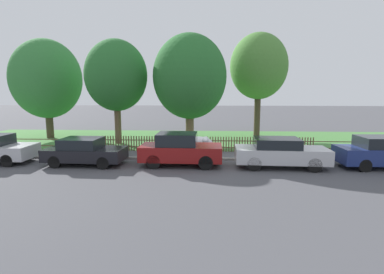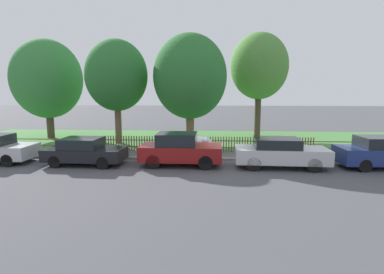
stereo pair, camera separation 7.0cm
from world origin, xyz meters
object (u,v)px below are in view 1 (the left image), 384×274
(tree_nearest_kerb, at_px, (46,79))
(tree_far_left, at_px, (259,67))
(parked_car_navy_estate, at_px, (180,149))
(covered_motorcycle, at_px, (199,144))
(tree_mid_park, at_px, (190,77))
(tree_behind_motorcycle, at_px, (116,76))
(parked_car_black_saloon, at_px, (85,151))
(parked_car_red_compact, at_px, (280,152))

(tree_nearest_kerb, height_order, tree_far_left, tree_far_left)
(parked_car_navy_estate, bearing_deg, tree_far_left, 62.52)
(covered_motorcycle, bearing_deg, tree_far_left, 63.01)
(tree_nearest_kerb, distance_m, tree_mid_park, 11.08)
(tree_behind_motorcycle, bearing_deg, parked_car_navy_estate, -51.06)
(tree_mid_park, relative_size, tree_far_left, 0.92)
(parked_car_black_saloon, xyz_separation_m, tree_mid_park, (4.77, 6.01, 3.82))
(parked_car_red_compact, relative_size, tree_nearest_kerb, 0.58)
(covered_motorcycle, xyz_separation_m, tree_nearest_kerb, (-11.60, 6.04, 3.77))
(parked_car_red_compact, xyz_separation_m, covered_motorcycle, (-3.87, 2.17, -0.04))
(tree_mid_park, xyz_separation_m, tree_far_left, (5.06, 3.62, 0.93))
(covered_motorcycle, bearing_deg, parked_car_black_saloon, -155.86)
(tree_nearest_kerb, distance_m, tree_far_left, 16.02)
(covered_motorcycle, relative_size, tree_mid_park, 0.26)
(parked_car_navy_estate, bearing_deg, tree_mid_park, 90.02)
(parked_car_navy_estate, height_order, tree_nearest_kerb, tree_nearest_kerb)
(parked_car_navy_estate, distance_m, tree_mid_park, 6.95)
(parked_car_red_compact, bearing_deg, tree_nearest_kerb, 154.24)
(covered_motorcycle, relative_size, tree_behind_motorcycle, 0.27)
(tree_nearest_kerb, relative_size, tree_behind_motorcycle, 1.06)
(parked_car_black_saloon, bearing_deg, tree_mid_park, 53.39)
(parked_car_black_saloon, distance_m, tree_nearest_kerb, 10.87)
(parked_car_black_saloon, relative_size, tree_mid_park, 0.52)
(parked_car_red_compact, bearing_deg, parked_car_navy_estate, -179.77)
(parked_car_black_saloon, bearing_deg, tree_behind_motorcycle, 93.34)
(parked_car_red_compact, bearing_deg, tree_mid_park, 129.50)
(tree_nearest_kerb, bearing_deg, parked_car_red_compact, -27.95)
(tree_behind_motorcycle, height_order, tree_mid_park, tree_mid_park)
(covered_motorcycle, bearing_deg, tree_behind_motorcycle, 148.04)
(tree_mid_park, bearing_deg, parked_car_red_compact, -52.69)
(tree_behind_motorcycle, xyz_separation_m, tree_mid_park, (4.93, -0.08, -0.09))
(tree_nearest_kerb, distance_m, tree_behind_motorcycle, 6.29)
(parked_car_black_saloon, bearing_deg, parked_car_red_compact, 1.58)
(parked_car_black_saloon, bearing_deg, covered_motorcycle, 22.99)
(parked_car_navy_estate, xyz_separation_m, tree_far_left, (5.17, 9.51, 4.62))
(parked_car_black_saloon, distance_m, tree_mid_park, 8.57)
(parked_car_navy_estate, xyz_separation_m, tree_mid_park, (0.11, 5.89, 3.70))
(covered_motorcycle, bearing_deg, tree_nearest_kerb, 155.49)
(tree_behind_motorcycle, distance_m, tree_far_left, 10.63)
(parked_car_red_compact, bearing_deg, tree_far_left, 89.50)
(parked_car_red_compact, bearing_deg, tree_behind_motorcycle, 149.45)
(tree_behind_motorcycle, xyz_separation_m, tree_far_left, (9.99, 3.54, 0.83))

